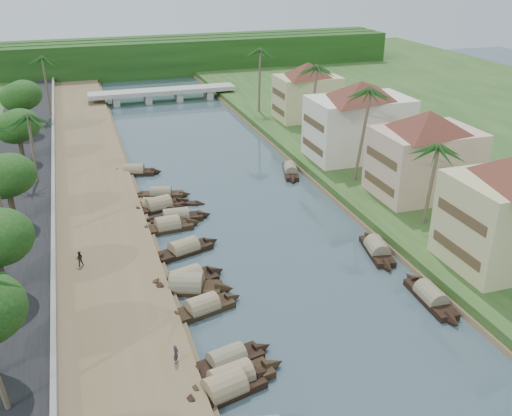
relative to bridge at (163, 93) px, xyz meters
name	(u,v)px	position (x,y,z in m)	size (l,w,h in m)	color
ground	(306,295)	(0.00, -72.00, -1.72)	(220.00, 220.00, 0.00)	#374A53
left_bank	(96,220)	(-16.00, -52.00, -1.32)	(10.00, 180.00, 0.80)	brown
right_bank	(386,181)	(19.00, -52.00, -1.12)	(16.00, 180.00, 1.20)	#26461C
road	(11,228)	(-24.50, -52.00, -1.02)	(8.00, 180.00, 1.40)	black
retaining_wall	(54,217)	(-20.20, -52.00, -0.37)	(0.40, 180.00, 1.10)	slate
treeline	(142,57)	(0.00, 28.00, 2.28)	(120.00, 14.00, 8.00)	#13360E
bridge	(163,93)	(0.00, 0.00, 0.00)	(28.00, 4.00, 2.40)	#A2A197
building_mid	(425,152)	(19.99, -58.00, 4.41)	(14.11, 14.11, 9.70)	tan
building_far	(359,119)	(18.99, -44.00, 4.66)	(15.59, 15.59, 10.20)	silver
building_distant	(307,90)	(19.99, -24.00, 4.16)	(12.62, 12.62, 9.20)	#CBBD88
sampan_1	(225,389)	(-9.69, -81.39, -1.30)	(7.96, 3.57, 2.30)	black
sampan_2	(231,380)	(-9.02, -80.62, -1.31)	(8.51, 3.27, 2.20)	black
sampan_3	(227,361)	(-8.80, -78.65, -1.31)	(7.62, 3.25, 2.04)	black
sampan_4	(202,308)	(-8.96, -71.78, -1.31)	(7.58, 3.51, 2.12)	black
sampan_5	(186,281)	(-9.37, -67.32, -1.30)	(8.05, 4.07, 2.47)	black
sampan_6	(187,286)	(-9.50, -68.20, -1.30)	(8.41, 4.78, 2.44)	black
sampan_7	(184,250)	(-8.39, -61.61, -1.31)	(8.02, 4.01, 2.12)	black
sampan_8	(168,226)	(-9.00, -56.10, -1.31)	(7.35, 2.35, 2.24)	black
sampan_9	(176,217)	(-7.74, -54.11, -1.31)	(7.95, 1.95, 2.02)	black
sampan_10	(154,206)	(-9.59, -50.26, -1.32)	(6.90, 3.35, 1.92)	black
sampan_11	(159,206)	(-9.07, -50.66, -1.31)	(8.05, 3.65, 2.26)	black
sampan_12	(161,194)	(-8.24, -47.11, -1.32)	(7.38, 3.18, 1.80)	black
sampan_13	(135,171)	(-10.27, -38.49, -1.31)	(7.41, 3.33, 2.02)	black
sampan_14	(431,297)	(9.44, -76.14, -1.31)	(1.98, 8.46, 2.06)	black
sampan_15	(377,250)	(9.28, -67.40, -1.31)	(3.07, 8.22, 2.16)	black
sampan_16	(291,171)	(9.19, -44.65, -1.31)	(3.57, 8.10, 1.98)	black
canoe_1	(201,310)	(-9.05, -71.61, -1.62)	(5.39, 3.08, 0.89)	black
canoe_2	(178,203)	(-6.66, -49.76, -1.62)	(6.21, 3.13, 0.92)	black
palm_1	(435,148)	(16.00, -65.00, 7.54)	(3.20, 3.20, 9.79)	brown
palm_2	(363,92)	(15.00, -51.87, 10.20)	(3.20, 3.20, 12.53)	brown
palm_3	(313,68)	(16.00, -34.94, 9.87)	(3.20, 3.20, 12.19)	brown
palm_6	(27,118)	(-22.00, -41.04, 7.54)	(3.20, 3.20, 9.58)	brown
palm_7	(259,51)	(14.00, -16.98, 9.67)	(3.20, 3.20, 12.00)	brown
palm_8	(43,59)	(-20.50, -11.25, 9.27)	(3.20, 3.20, 11.38)	brown
tree_3	(6,177)	(-24.00, -51.98, 4.55)	(5.10, 5.10, 7.04)	#4F3D2D
tree_4	(17,127)	(-24.00, -32.30, 4.25)	(5.04, 5.04, 6.71)	#4F3D2D
tree_5	(21,96)	(-24.00, -18.66, 5.14)	(5.27, 5.27, 7.71)	#4F3D2D
tree_6	(388,114)	(24.00, -42.71, 4.60)	(4.32, 4.32, 7.00)	#4F3D2D
person_near	(176,354)	(-12.25, -78.20, -0.22)	(0.52, 0.34, 1.41)	#2B2D33
person_far	(79,259)	(-18.00, -62.37, -0.21)	(0.69, 0.54, 1.43)	#302721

